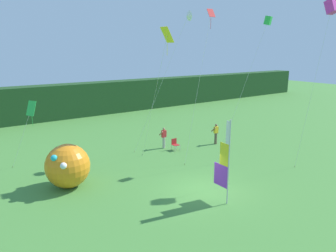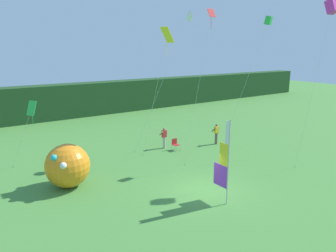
{
  "view_description": "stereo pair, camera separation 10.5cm",
  "coord_description": "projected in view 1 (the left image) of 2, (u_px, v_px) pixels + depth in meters",
  "views": [
    {
      "loc": [
        -11.06,
        -12.3,
        7.7
      ],
      "look_at": [
        0.01,
        3.44,
        3.04
      ],
      "focal_mm": 34.3,
      "sensor_mm": 36.0,
      "label": 1
    },
    {
      "loc": [
        -10.97,
        -12.36,
        7.7
      ],
      "look_at": [
        0.01,
        3.44,
        3.04
      ],
      "focal_mm": 34.3,
      "sensor_mm": 36.0,
      "label": 2
    }
  ],
  "objects": [
    {
      "name": "kite_red_diamond_1",
      "position": [
        209.0,
        28.0,
        21.88
      ],
      "size": [
        3.21,
        1.25,
        10.36
      ],
      "color": "brown",
      "rests_on": "ground"
    },
    {
      "name": "person_mid_field",
      "position": [
        216.0,
        133.0,
        26.39
      ],
      "size": [
        0.55,
        0.48,
        1.69
      ],
      "color": "brown",
      "rests_on": "ground"
    },
    {
      "name": "banner_flag",
      "position": [
        224.0,
        163.0,
        16.08
      ],
      "size": [
        0.06,
        1.03,
        4.4
      ],
      "color": "#B7B7BC",
      "rests_on": "ground"
    },
    {
      "name": "distant_treeline",
      "position": [
        64.0,
        101.0,
        36.28
      ],
      "size": [
        80.0,
        2.4,
        3.8
      ],
      "primitive_type": "cube",
      "color": "#1E421E",
      "rests_on": "ground"
    },
    {
      "name": "inflatable_balloon",
      "position": [
        68.0,
        166.0,
        18.08
      ],
      "size": [
        2.51,
        2.51,
        2.51
      ],
      "color": "orange",
      "rests_on": "ground"
    },
    {
      "name": "ground_plane",
      "position": [
        204.0,
        191.0,
        17.77
      ],
      "size": [
        120.0,
        120.0,
        0.0
      ],
      "primitive_type": "plane",
      "color": "#478438"
    },
    {
      "name": "kite_green_box_0",
      "position": [
        267.0,
        22.0,
        21.18
      ],
      "size": [
        3.84,
        0.99,
        9.81
      ],
      "color": "brown",
      "rests_on": "ground"
    },
    {
      "name": "kite_green_diamond_2",
      "position": [
        31.0,
        110.0,
        20.55
      ],
      "size": [
        1.67,
        1.2,
        4.44
      ],
      "color": "brown",
      "rests_on": "ground"
    },
    {
      "name": "folding_chair",
      "position": [
        175.0,
        144.0,
        24.89
      ],
      "size": [
        0.51,
        0.51,
        0.89
      ],
      "color": "#BCBCC1",
      "rests_on": "ground"
    },
    {
      "name": "kite_magenta_box_4",
      "position": [
        332.0,
        7.0,
        18.54
      ],
      "size": [
        0.84,
        1.43,
        10.53
      ],
      "color": "brown",
      "rests_on": "ground"
    },
    {
      "name": "kite_yellow_diamond_5",
      "position": [
        166.0,
        41.0,
        19.28
      ],
      "size": [
        0.54,
        3.72,
        8.95
      ],
      "color": "brown",
      "rests_on": "ground"
    },
    {
      "name": "person_near_banner",
      "position": [
        164.0,
        137.0,
        25.27
      ],
      "size": [
        0.55,
        0.48,
        1.68
      ],
      "color": "#B7B2A3",
      "rests_on": "ground"
    },
    {
      "name": "kite_white_delta_3",
      "position": [
        187.0,
        17.0,
        22.1
      ],
      "size": [
        3.35,
        2.72,
        10.25
      ],
      "color": "brown",
      "rests_on": "ground"
    }
  ]
}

